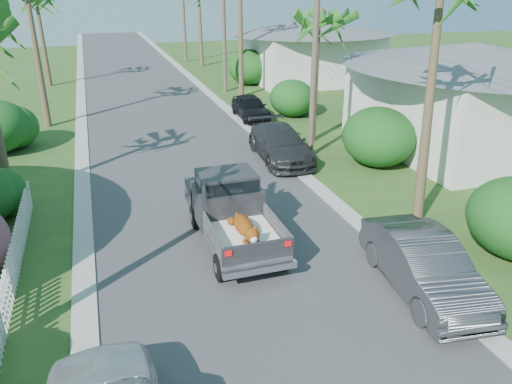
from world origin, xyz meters
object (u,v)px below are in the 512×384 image
object	(u,v)px
parked_car_rf	(251,107)
palm_r_b	(318,14)
house_right_far	(310,53)
house_right_near	(468,101)
utility_pole_b	(315,52)
parked_car_rm	(280,144)
utility_pole_c	(224,24)
pickup_truck	(230,208)
parked_car_rn	(424,266)
utility_pole_d	(184,12)

from	to	relation	value
parked_car_rf	palm_r_b	bearing A→B (deg)	-71.09
house_right_far	house_right_near	bearing A→B (deg)	-90.00
house_right_near	palm_r_b	bearing A→B (deg)	154.89
utility_pole_b	house_right_far	bearing A→B (deg)	66.48
parked_car_rm	utility_pole_c	xyz separation A→B (m)	(1.50, 15.06, 3.88)
parked_car_rm	house_right_far	size ratio (longest dim) A/B	0.55
house_right_far	parked_car_rm	bearing A→B (deg)	-117.54
house_right_near	pickup_truck	bearing A→B (deg)	-157.14
house_right_near	parked_car_rf	bearing A→B (deg)	134.60
house_right_far	parked_car_rf	bearing A→B (deg)	-128.98
parked_car_rn	utility_pole_d	xyz separation A→B (m)	(1.69, 40.77, 3.85)
parked_car_rf	utility_pole_d	bearing A→B (deg)	90.03
parked_car_rn	utility_pole_d	bearing A→B (deg)	94.43
parked_car_rm	utility_pole_d	distance (m)	30.35
pickup_truck	parked_car_rm	distance (m)	7.58
parked_car_rn	parked_car_rf	world-z (taller)	parked_car_rn
utility_pole_b	parked_car_rf	bearing A→B (deg)	94.82
utility_pole_d	utility_pole_b	bearing A→B (deg)	-90.00
pickup_truck	utility_pole_c	size ratio (longest dim) A/B	0.57
pickup_truck	house_right_near	distance (m)	14.11
utility_pole_b	utility_pole_c	distance (m)	15.00
house_right_near	utility_pole_d	world-z (taller)	utility_pole_d
parked_car_rm	utility_pole_d	xyz separation A→B (m)	(1.50, 30.06, 3.88)
parked_car_rf	palm_r_b	distance (m)	7.53
house_right_near	house_right_far	size ratio (longest dim) A/B	1.00
parked_car_rf	palm_r_b	xyz separation A→B (m)	(1.60, -5.11, 5.29)
utility_pole_d	parked_car_rn	bearing A→B (deg)	-92.37
utility_pole_b	parked_car_rn	bearing A→B (deg)	-98.91
pickup_truck	house_right_far	distance (m)	26.82
pickup_truck	palm_r_b	distance (m)	11.79
house_right_near	utility_pole_c	size ratio (longest dim) A/B	1.00
palm_r_b	house_right_far	size ratio (longest dim) A/B	0.80
house_right_far	utility_pole_d	world-z (taller)	utility_pole_d
utility_pole_b	utility_pole_d	size ratio (longest dim) A/B	1.00
utility_pole_c	utility_pole_d	xyz separation A→B (m)	(0.00, 15.00, 0.00)
parked_car_rn	house_right_near	size ratio (longest dim) A/B	0.50
utility_pole_c	parked_car_rm	bearing A→B (deg)	-95.67
parked_car_rn	parked_car_rf	bearing A→B (deg)	93.32
parked_car_rm	palm_r_b	size ratio (longest dim) A/B	0.69
parked_car_rn	utility_pole_b	bearing A→B (deg)	87.89
pickup_truck	parked_car_rm	xyz separation A→B (m)	(4.06, 6.40, -0.29)
parked_car_rf	parked_car_rm	bearing A→B (deg)	-95.59
utility_pole_c	parked_car_rn	bearing A→B (deg)	-93.75
parked_car_rf	pickup_truck	bearing A→B (deg)	-108.52
parked_car_rf	utility_pole_c	world-z (taller)	utility_pole_c
house_right_far	utility_pole_c	bearing A→B (deg)	-164.88
house_right_near	utility_pole_b	xyz separation A→B (m)	(-7.40, 1.00, 2.38)
house_right_far	utility_pole_d	bearing A→B (deg)	119.65
utility_pole_d	house_right_near	bearing A→B (deg)	-76.57
parked_car_rf	utility_pole_d	distance (m)	23.23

